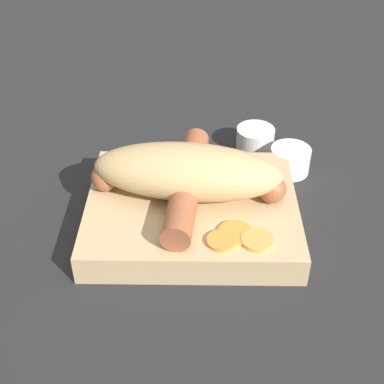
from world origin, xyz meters
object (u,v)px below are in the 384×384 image
Objects in this scene: condiment_cup_far at (255,141)px; condiment_cup_near at (290,161)px; sausage at (187,184)px; bread_roll at (187,172)px; food_tray at (192,211)px.

condiment_cup_near is at bearing -49.90° from condiment_cup_far.
sausage is 4.23× the size of condiment_cup_near.
condiment_cup_far is (0.08, 0.13, -0.04)m from bread_roll.
bread_roll reaches higher than sausage.
food_tray is 0.16m from condiment_cup_far.
condiment_cup_near is 0.06m from condiment_cup_far.
food_tray is at bearing -66.76° from bread_roll.
condiment_cup_far is (0.08, 0.14, -0.00)m from food_tray.
bread_roll is at bearing 90.37° from sausage.
food_tray is 0.15m from condiment_cup_near.
condiment_cup_far is at bearing 130.10° from condiment_cup_near.
condiment_cup_far is (-0.04, 0.05, 0.00)m from condiment_cup_near.
condiment_cup_far is at bearing 57.66° from bread_roll.
sausage reaches higher than condiment_cup_near.
condiment_cup_far is at bearing 58.31° from sausage.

